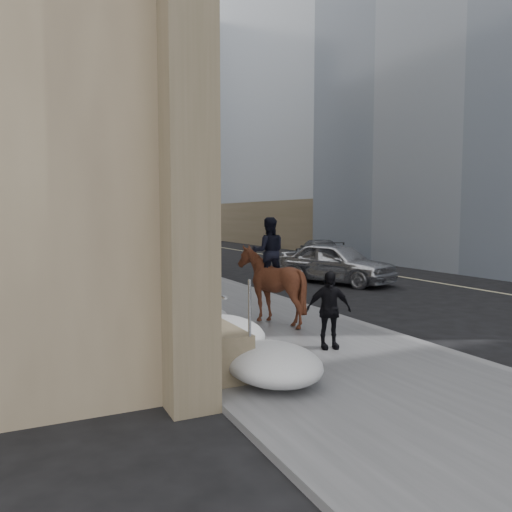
{
  "coord_description": "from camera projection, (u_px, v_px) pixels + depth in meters",
  "views": [
    {
      "loc": [
        -4.97,
        -9.01,
        2.8
      ],
      "look_at": [
        0.68,
        3.05,
        1.7
      ],
      "focal_mm": 35.0,
      "sensor_mm": 36.0,
      "label": 1
    }
  ],
  "objects": [
    {
      "name": "ground",
      "position": [
        288.0,
        349.0,
        10.46
      ],
      "size": [
        140.0,
        140.0,
        0.0
      ],
      "primitive_type": "plane",
      "color": "black",
      "rests_on": "ground"
    },
    {
      "name": "sidewalk",
      "position": [
        165.0,
        285.0,
        19.48
      ],
      "size": [
        5.0,
        80.0,
        0.12
      ],
      "primitive_type": "cube",
      "color": "#535355",
      "rests_on": "ground"
    },
    {
      "name": "curb",
      "position": [
        227.0,
        281.0,
        20.59
      ],
      "size": [
        0.24,
        80.0,
        0.12
      ],
      "primitive_type": "cube",
      "color": "slate",
      "rests_on": "ground"
    },
    {
      "name": "lane_line",
      "position": [
        380.0,
        273.0,
        23.93
      ],
      "size": [
        0.15,
        70.0,
        0.01
      ],
      "primitive_type": "cube",
      "color": "#BFB78C",
      "rests_on": "ground"
    },
    {
      "name": "limestone_building",
      "position": [
        11.0,
        95.0,
        25.52
      ],
      "size": [
        6.1,
        44.0,
        18.0
      ],
      "color": "#897559",
      "rests_on": "ground"
    },
    {
      "name": "far_podium",
      "position": [
        457.0,
        230.0,
        25.88
      ],
      "size": [
        2.0,
        80.0,
        4.0
      ],
      "primitive_type": "cube",
      "color": "brown",
      "rests_on": "ground"
    },
    {
      "name": "bg_building_mid",
      "position": [
        94.0,
        129.0,
        65.14
      ],
      "size": [
        30.0,
        12.0,
        28.0
      ],
      "primitive_type": "cube",
      "color": "slate",
      "rests_on": "ground"
    },
    {
      "name": "bg_building_far",
      "position": [
        12.0,
        165.0,
        72.07
      ],
      "size": [
        24.0,
        12.0,
        20.0
      ],
      "primitive_type": "cube",
      "color": "gray",
      "rests_on": "ground"
    },
    {
      "name": "streetlight_mid",
      "position": [
        198.0,
        178.0,
        23.87
      ],
      "size": [
        1.71,
        0.24,
        8.0
      ],
      "color": "#2D2D30",
      "rests_on": "ground"
    },
    {
      "name": "streetlight_far",
      "position": [
        122.0,
        194.0,
        41.92
      ],
      "size": [
        1.71,
        0.24,
        8.0
      ],
      "color": "#2D2D30",
      "rests_on": "ground"
    },
    {
      "name": "traffic_signal",
      "position": [
        147.0,
        195.0,
        30.86
      ],
      "size": [
        4.1,
        0.22,
        6.0
      ],
      "color": "#2D2D30",
      "rests_on": "ground"
    },
    {
      "name": "snow_bank",
      "position": [
        138.0,
        283.0,
        17.14
      ],
      "size": [
        1.7,
        18.1,
        0.76
      ],
      "color": "silver",
      "rests_on": "sidewalk"
    },
    {
      "name": "mounted_horse_left",
      "position": [
        165.0,
        276.0,
        13.57
      ],
      "size": [
        1.28,
        2.32,
        2.6
      ],
      "rotation": [
        0.0,
        0.0,
        3.27
      ],
      "color": "#482515",
      "rests_on": "sidewalk"
    },
    {
      "name": "mounted_horse_right",
      "position": [
        270.0,
        280.0,
        12.34
      ],
      "size": [
        2.06,
        2.17,
        2.62
      ],
      "rotation": [
        0.0,
        0.0,
        2.79
      ],
      "color": "#421F12",
      "rests_on": "sidewalk"
    },
    {
      "name": "pedestrian",
      "position": [
        329.0,
        310.0,
        9.99
      ],
      "size": [
        0.99,
        0.62,
        1.56
      ],
      "primitive_type": "imported",
      "rotation": [
        0.0,
        0.0,
        -0.28
      ],
      "color": "black",
      "rests_on": "sidewalk"
    },
    {
      "name": "car_silver",
      "position": [
        337.0,
        263.0,
        20.39
      ],
      "size": [
        3.66,
        5.32,
        1.68
      ],
      "primitive_type": "imported",
      "rotation": [
        0.0,
        0.0,
        0.37
      ],
      "color": "#B4B6BC",
      "rests_on": "ground"
    },
    {
      "name": "car_grey",
      "position": [
        318.0,
        251.0,
        28.99
      ],
      "size": [
        3.3,
        5.16,
        1.39
      ],
      "primitive_type": "imported",
      "rotation": [
        0.0,
        0.0,
        2.84
      ],
      "color": "slate",
      "rests_on": "ground"
    }
  ]
}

